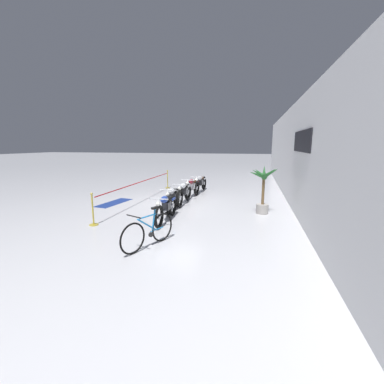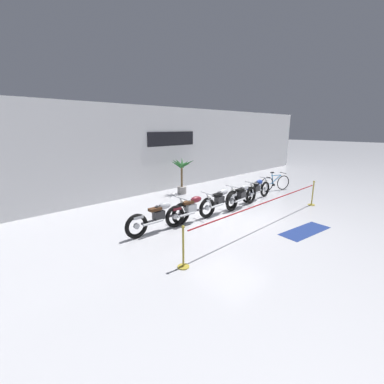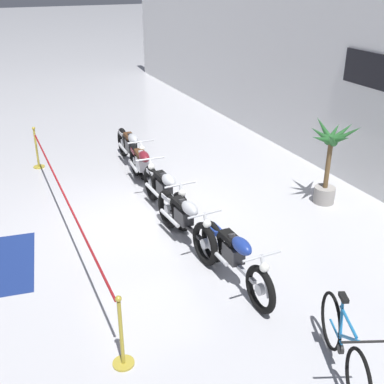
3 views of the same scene
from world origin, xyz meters
name	(u,v)px [view 1 (image 1 of 3)]	position (x,y,z in m)	size (l,w,h in m)	color
ground_plane	(172,202)	(0.00, 0.00, 0.00)	(120.00, 120.00, 0.00)	silver
back_wall	(299,156)	(0.00, 5.12, 2.10)	(28.00, 0.29, 4.20)	white
motorcycle_silver_0	(200,184)	(-2.66, 0.75, 0.47)	(2.45, 0.62, 0.96)	black
motorcycle_maroon_1	(192,187)	(-1.42, 0.60, 0.46)	(2.16, 0.62, 0.95)	black
motorcycle_silver_2	(184,193)	(0.04, 0.58, 0.48)	(2.25, 0.62, 0.96)	black
motorcycle_silver_3	(173,198)	(1.29, 0.47, 0.47)	(2.19, 0.62, 0.95)	black
motorcycle_blue_4	(166,207)	(2.71, 0.70, 0.47)	(2.19, 0.62, 0.94)	black
bicycle	(149,232)	(4.88, 0.99, 0.40)	(1.66, 0.75, 0.98)	black
potted_palm_left_of_row	(264,186)	(0.95, 3.85, 1.02)	(1.11, 1.08, 1.81)	gray
stanchion_far_left	(152,182)	(-1.24, -1.41, 0.70)	(7.25, 0.28, 1.05)	gold
stanchion_mid_left	(93,214)	(3.65, -1.41, 0.36)	(0.28, 0.28, 1.05)	gold
floor_banner	(114,203)	(0.65, -2.44, 0.00)	(1.92, 0.68, 0.01)	navy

